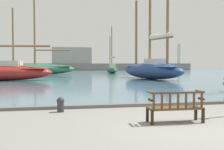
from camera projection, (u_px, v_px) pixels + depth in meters
ground_plane at (188, 128)px, 7.48m from camera, size 160.00×160.00×0.00m
harbor_water at (74, 73)px, 50.55m from camera, size 100.00×80.00×0.08m
quay_edge_kerb at (143, 105)px, 11.24m from camera, size 40.00×0.30×0.12m
park_bench at (175, 107)px, 8.12m from camera, size 1.61×0.56×0.92m
sailboat_far_port at (1, 71)px, 26.57m from camera, size 11.08×4.43×11.06m
sailboat_outer_port at (151, 68)px, 29.17m from camera, size 5.18×10.10×11.75m
sailboat_mid_port at (37, 68)px, 40.08m from camera, size 12.74×2.89×12.36m
sailboat_far_starboard at (112, 69)px, 45.94m from camera, size 1.54×5.33×7.63m
mooring_bollard at (61, 104)px, 9.90m from camera, size 0.28×0.28×0.53m
far_breakwater at (72, 64)px, 64.26m from camera, size 58.47×2.40×6.52m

